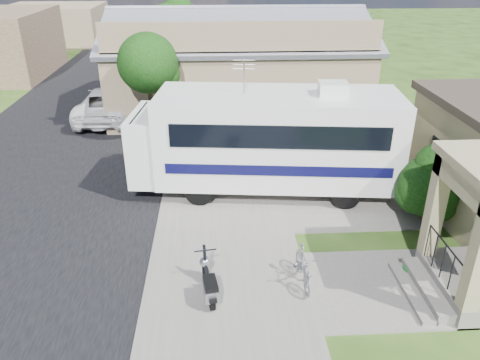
{
  "coord_description": "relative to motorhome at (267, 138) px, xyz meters",
  "views": [
    {
      "loc": [
        -1.19,
        -9.84,
        7.34
      ],
      "look_at": [
        -0.5,
        2.5,
        1.3
      ],
      "focal_mm": 35.0,
      "sensor_mm": 36.0,
      "label": 1
    }
  ],
  "objects": [
    {
      "name": "bicycle",
      "position": [
        0.34,
        -5.12,
        -1.42
      ],
      "size": [
        0.49,
        1.57,
        0.93
      ],
      "primitive_type": "imported",
      "rotation": [
        0.0,
        0.0,
        0.03
      ],
      "color": "#919198",
      "rests_on": "ground"
    },
    {
      "name": "street_slab",
      "position": [
        -8.0,
        5.62,
        -1.88
      ],
      "size": [
        9.0,
        80.0,
        0.02
      ],
      "primitive_type": "cube",
      "color": "black",
      "rests_on": "ground"
    },
    {
      "name": "walk_slab",
      "position": [
        2.5,
        -5.38,
        -1.86
      ],
      "size": [
        4.0,
        3.0,
        0.05
      ],
      "primitive_type": "cube",
      "color": "#65625B",
      "rests_on": "ground"
    },
    {
      "name": "shrub",
      "position": [
        4.58,
        -2.38,
        -0.6
      ],
      "size": [
        2.04,
        1.95,
        2.51
      ],
      "color": "#2F2114",
      "rests_on": "ground"
    },
    {
      "name": "garden_hose",
      "position": [
        3.16,
        -4.91,
        -1.79
      ],
      "size": [
        0.43,
        0.43,
        0.19
      ],
      "primitive_type": "cylinder",
      "color": "#125E20",
      "rests_on": "ground"
    },
    {
      "name": "street_tree_b",
      "position": [
        -4.2,
        14.68,
        1.5
      ],
      "size": [
        2.44,
        2.4,
        4.73
      ],
      "color": "#2F2114",
      "rests_on": "ground"
    },
    {
      "name": "street_tree_c",
      "position": [
        -4.2,
        23.68,
        1.22
      ],
      "size": [
        2.44,
        2.4,
        4.42
      ],
      "color": "#2F2114",
      "rests_on": "ground"
    },
    {
      "name": "scooter",
      "position": [
        -1.93,
        -5.52,
        -1.44
      ],
      "size": [
        0.59,
        1.52,
        1.0
      ],
      "rotation": [
        0.0,
        0.0,
        0.15
      ],
      "color": "black",
      "rests_on": "ground"
    },
    {
      "name": "distant_bldg_near",
      "position": [
        -15.5,
        29.62,
        -0.29
      ],
      "size": [
        8.0,
        7.0,
        3.2
      ],
      "primitive_type": "cube",
      "color": "#866B53",
      "rests_on": "ground"
    },
    {
      "name": "sidewalk_slab",
      "position": [
        -1.5,
        5.62,
        -1.86
      ],
      "size": [
        4.0,
        80.0,
        0.06
      ],
      "primitive_type": "cube",
      "color": "#65625B",
      "rests_on": "ground"
    },
    {
      "name": "driveway_slab",
      "position": [
        1.0,
        0.12,
        -1.86
      ],
      "size": [
        7.0,
        6.0,
        0.05
      ],
      "primitive_type": "cube",
      "color": "#65625B",
      "rests_on": "ground"
    },
    {
      "name": "warehouse",
      "position": [
        -0.5,
        9.59,
        0.1
      ],
      "size": [
        12.5,
        8.4,
        5.04
      ],
      "color": "#866B53",
      "rests_on": "ground"
    },
    {
      "name": "pickup_truck",
      "position": [
        -6.77,
        8.07,
        -1.12
      ],
      "size": [
        2.65,
        5.56,
        1.53
      ],
      "primitive_type": "imported",
      "rotation": [
        0.0,
        0.0,
        3.12
      ],
      "color": "white",
      "rests_on": "ground"
    },
    {
      "name": "street_tree_a",
      "position": [
        -4.2,
        4.68,
        1.36
      ],
      "size": [
        2.44,
        2.4,
        4.58
      ],
      "color": "#2F2114",
      "rests_on": "ground"
    },
    {
      "name": "motorhome",
      "position": [
        0.0,
        0.0,
        0.0
      ],
      "size": [
        8.81,
        3.57,
        4.4
      ],
      "rotation": [
        0.0,
        0.0,
        -0.11
      ],
      "color": "silver",
      "rests_on": "ground"
    },
    {
      "name": "van",
      "position": [
        -6.79,
        15.78,
        -1.09
      ],
      "size": [
        3.35,
        5.87,
        1.6
      ],
      "primitive_type": "imported",
      "rotation": [
        0.0,
        0.0,
        0.21
      ],
      "color": "white",
      "rests_on": "ground"
    },
    {
      "name": "ground",
      "position": [
        -0.5,
        -4.38,
        -1.89
      ],
      "size": [
        120.0,
        120.0,
        0.0
      ],
      "primitive_type": "plane",
      "color": "#1D3C10"
    }
  ]
}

